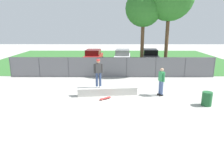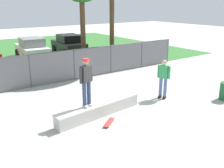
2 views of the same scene
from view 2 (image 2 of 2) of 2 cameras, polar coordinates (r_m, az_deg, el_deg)
ground_plane at (r=9.57m, az=2.32°, el=-8.94°), size 80.00×80.00×0.00m
grass_strip at (r=24.27m, az=-22.26°, el=6.15°), size 29.91×20.00×0.02m
concrete_ledge at (r=10.15m, az=-2.73°, el=-5.65°), size 3.93×0.93×0.53m
skateboarder at (r=9.41m, az=-5.71°, el=0.79°), size 0.59×0.35×1.84m
skateboard at (r=9.57m, az=-0.67°, el=-8.44°), size 0.76×0.64×0.09m
chainlink_fence at (r=14.41m, az=-12.89°, el=3.84°), size 17.98×0.07×1.76m
car_white at (r=21.45m, az=-17.31°, el=7.57°), size 2.26×4.33×1.66m
car_black at (r=22.98m, az=-9.56°, el=8.74°), size 2.26×4.33×1.66m
bystander at (r=12.01m, az=11.33°, el=1.46°), size 0.40×0.55×1.82m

